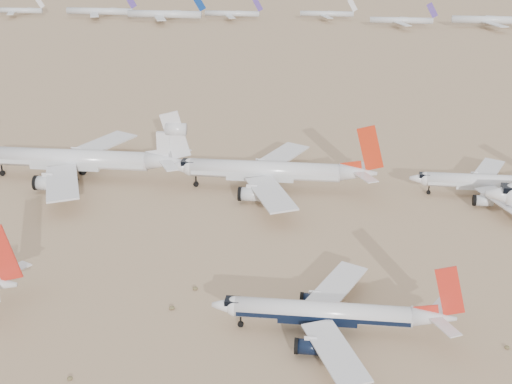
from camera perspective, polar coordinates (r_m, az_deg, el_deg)
ground at (r=122.23m, az=8.13°, el=-11.94°), size 7000.00×7000.00×0.00m
main_airliner at (r=122.38m, az=6.21°, el=-9.62°), size 39.92×38.99×14.09m
row2_gold_tail at (r=185.44m, az=18.49°, el=0.74°), size 39.48×38.61×14.06m
row2_orange_tail at (r=179.87m, az=1.40°, el=1.66°), size 50.88×49.77×18.15m
row2_white_trijet at (r=192.24m, az=-13.74°, el=2.58°), size 55.53×54.27×19.68m
distant_storage_row at (r=445.83m, az=11.41°, el=13.55°), size 564.50×58.33×15.97m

